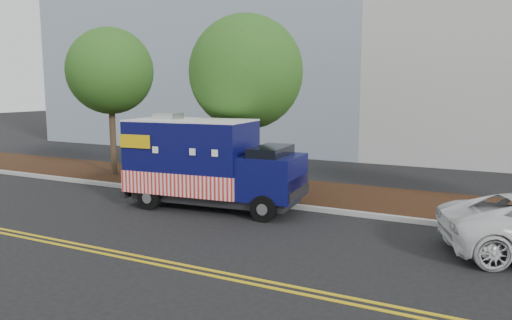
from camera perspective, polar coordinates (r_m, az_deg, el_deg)
The scene contains 9 objects.
ground at distance 16.30m, azimuth -7.14°, elevation -5.45°, with size 120.00×120.00×0.00m, color black.
curb at distance 17.42m, azimuth -4.53°, elevation -4.26°, with size 120.00×0.18×0.15m, color #9E9E99.
mulch_strip at distance 19.19m, azimuth -1.22°, elevation -3.05°, with size 120.00×4.00×0.15m, color black.
centerline_near at distance 13.02m, azimuth -18.43°, elevation -9.35°, with size 120.00×0.10×0.01m, color gold.
centerline_far at distance 12.86m, azimuth -19.24°, elevation -9.62°, with size 120.00×0.10×0.01m, color gold.
tree_a at distance 22.01m, azimuth -16.33°, elevation 9.70°, with size 3.60×3.60×6.33m.
tree_b at distance 18.26m, azimuth -1.15°, elevation 9.98°, with size 4.14×4.14×6.47m.
sign_post at distance 18.91m, azimuth -9.93°, elevation 0.11°, with size 0.06×0.06×2.40m, color #473828.
food_truck at distance 16.09m, azimuth -5.77°, elevation -0.62°, with size 5.92×2.67×3.03m.
Camera 1 is at (9.01, -13.02, 3.87)m, focal length 35.00 mm.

